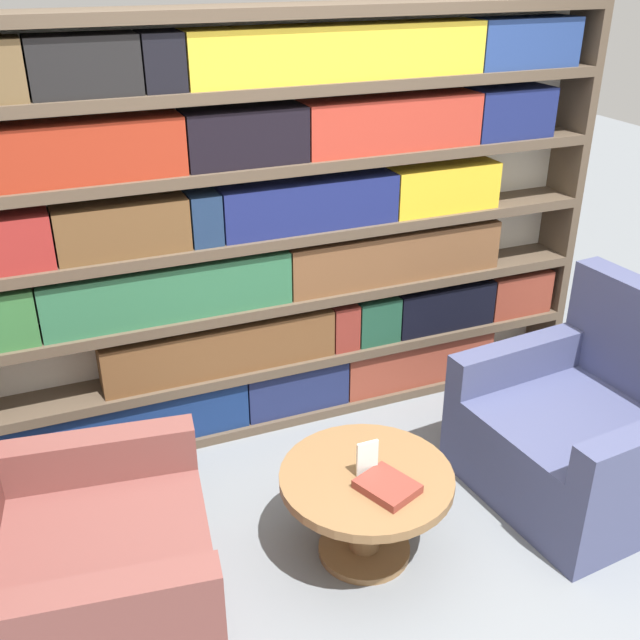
{
  "coord_description": "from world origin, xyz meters",
  "views": [
    {
      "loc": [
        -1.18,
        -1.91,
        2.24
      ],
      "look_at": [
        -0.12,
        0.66,
        0.85
      ],
      "focal_mm": 42.0,
      "sensor_mm": 36.0,
      "label": 1
    }
  ],
  "objects": [
    {
      "name": "ground_plane",
      "position": [
        0.0,
        0.0,
        0.0
      ],
      "size": [
        14.0,
        14.0,
        0.0
      ],
      "primitive_type": "plane",
      "color": "slate"
    },
    {
      "name": "armchair_left",
      "position": [
        -1.24,
        0.2,
        0.29
      ],
      "size": [
        0.97,
        1.0,
        0.91
      ],
      "rotation": [
        0.0,
        0.0,
        1.44
      ],
      "color": "brown",
      "rests_on": "ground_plane"
    },
    {
      "name": "bookshelf",
      "position": [
        -0.03,
        1.3,
        1.01
      ],
      "size": [
        3.22,
        0.3,
        2.02
      ],
      "color": "silver",
      "rests_on": "ground_plane"
    },
    {
      "name": "table_sign",
      "position": [
        -0.12,
        0.18,
        0.46
      ],
      "size": [
        0.09,
        0.06,
        0.15
      ],
      "color": "black",
      "rests_on": "coffee_table"
    },
    {
      "name": "stray_book",
      "position": [
        -0.09,
        0.07,
        0.42
      ],
      "size": [
        0.24,
        0.26,
        0.04
      ],
      "color": "brown",
      "rests_on": "coffee_table"
    },
    {
      "name": "armchair_right",
      "position": [
        1.0,
        0.2,
        0.29
      ],
      "size": [
        0.93,
        0.97,
        0.91
      ],
      "rotation": [
        0.0,
        0.0,
        -1.48
      ],
      "color": "#42476B",
      "rests_on": "ground_plane"
    },
    {
      "name": "coffee_table",
      "position": [
        -0.12,
        0.18,
        0.29
      ],
      "size": [
        0.69,
        0.69,
        0.4
      ],
      "color": "brown",
      "rests_on": "ground_plane"
    }
  ]
}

